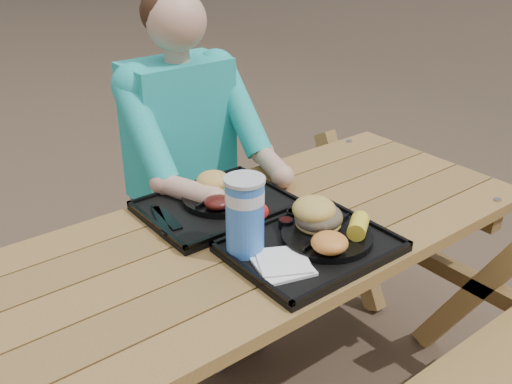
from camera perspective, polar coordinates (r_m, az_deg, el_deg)
picnic_table at (r=1.92m, az=-0.00°, el=-13.60°), size 1.80×1.49×0.75m
tray_near at (r=1.61m, az=5.53°, el=-5.60°), size 0.45×0.35×0.02m
tray_far at (r=1.82m, az=-3.97°, el=-1.48°), size 0.45×0.35×0.02m
plate_near at (r=1.63m, az=7.09°, el=-4.43°), size 0.26×0.26×0.02m
plate_far at (r=1.84m, az=-3.40°, el=-0.54°), size 0.26×0.26×0.02m
napkin_stack at (r=1.50m, az=2.71°, el=-7.29°), size 0.17×0.17×0.02m
soda_cup at (r=1.52m, az=-1.11°, el=-2.53°), size 0.10×0.10×0.21m
condiment_bbq at (r=1.68m, az=3.02°, el=-3.16°), size 0.04×0.04×0.03m
condiment_mustard at (r=1.72m, az=3.92°, el=-2.34°), size 0.05×0.05×0.03m
sandwich at (r=1.63m, az=6.34°, el=-1.25°), size 0.13×0.13×0.14m
mac_cheese at (r=1.54m, az=7.37°, el=-5.05°), size 0.10×0.10×0.05m
corn_cob at (r=1.62m, az=10.19°, el=-3.36°), size 0.12×0.12×0.05m
cutlery_far at (r=1.75m, az=-8.96°, el=-2.45°), size 0.05×0.18×0.01m
burger at (r=1.84m, az=-4.33°, el=1.54°), size 0.11×0.11×0.10m
baked_beans at (r=1.74m, az=-3.86°, el=-1.03°), size 0.08×0.08×0.04m
potato_salad at (r=1.82m, az=-0.72°, el=0.48°), size 0.08×0.08×0.05m
diner at (r=2.25m, az=-7.12°, el=0.61°), size 0.48×0.84×1.28m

